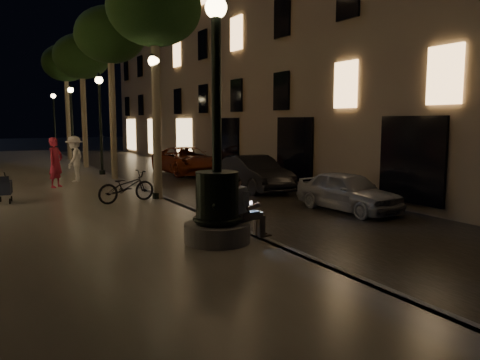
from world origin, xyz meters
TOP-DOWN VIEW (x-y plane):
  - ground at (0.00, 15.00)m, footprint 120.00×120.00m
  - cobble_lane at (3.00, 15.00)m, footprint 6.00×45.00m
  - promenade at (-4.00, 15.00)m, footprint 8.00×45.00m
  - curb_strip at (0.00, 15.00)m, footprint 0.25×45.00m
  - building_right at (10.00, 18.00)m, footprint 8.00×36.00m
  - fountain_lamppost at (-1.00, 2.00)m, footprint 1.40×1.40m
  - seated_man_laptop at (-0.39, 2.00)m, footprint 1.03×0.35m
  - tree_near at (-0.25, 8.00)m, footprint 3.00×3.00m
  - tree_second at (-0.20, 14.00)m, footprint 3.00×3.00m
  - tree_third at (-0.30, 20.00)m, footprint 3.00×3.00m
  - tree_far at (-0.22, 26.00)m, footprint 3.00×3.00m
  - lamp_curb_a at (-0.30, 8.00)m, footprint 0.36×0.36m
  - lamp_curb_b at (-0.30, 16.00)m, footprint 0.36×0.36m
  - lamp_curb_c at (-0.30, 24.00)m, footprint 0.36×0.36m
  - lamp_curb_d at (-0.30, 32.00)m, footprint 0.36×0.36m
  - stroller at (-4.74, 9.44)m, footprint 0.48×0.95m
  - car_front at (4.45, 4.07)m, footprint 1.67×3.68m
  - car_second at (4.11, 9.15)m, footprint 1.60×4.24m
  - car_third at (4.00, 15.92)m, footprint 2.35×5.05m
  - pedestrian_red at (-2.84, 12.38)m, footprint 0.82×0.82m
  - pedestrian_white at (-1.89, 13.85)m, footprint 1.20×1.44m
  - bicycle at (-1.37, 7.77)m, footprint 1.97×1.00m

SIDE VIEW (x-z plane):
  - ground at x=0.00m, z-range 0.00..0.00m
  - cobble_lane at x=3.00m, z-range 0.00..0.02m
  - promenade at x=-4.00m, z-range 0.00..0.20m
  - curb_strip at x=0.00m, z-range 0.00..0.20m
  - car_front at x=4.45m, z-range 0.00..1.22m
  - stroller at x=-4.74m, z-range 0.20..1.16m
  - car_second at x=4.11m, z-range 0.00..1.38m
  - bicycle at x=-1.37m, z-range 0.20..1.19m
  - car_third at x=4.00m, z-range 0.00..1.40m
  - seated_man_laptop at x=-0.39m, z-range 0.23..1.63m
  - pedestrian_red at x=-2.84m, z-range 0.20..2.13m
  - pedestrian_white at x=-1.89m, z-range 0.20..2.13m
  - fountain_lamppost at x=-1.00m, z-range -1.39..3.81m
  - lamp_curb_a at x=-0.30m, z-range 0.83..5.64m
  - lamp_curb_b at x=-0.30m, z-range 0.83..5.64m
  - lamp_curb_c at x=-0.30m, z-range 0.83..5.64m
  - lamp_curb_d at x=-0.30m, z-range 0.83..5.64m
  - tree_third at x=-0.30m, z-range 2.54..9.74m
  - tree_near at x=-0.25m, z-range 2.59..9.89m
  - tree_second at x=-0.20m, z-range 2.63..10.03m
  - tree_far at x=-0.22m, z-range 2.68..10.18m
  - building_right at x=10.00m, z-range 0.00..15.00m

